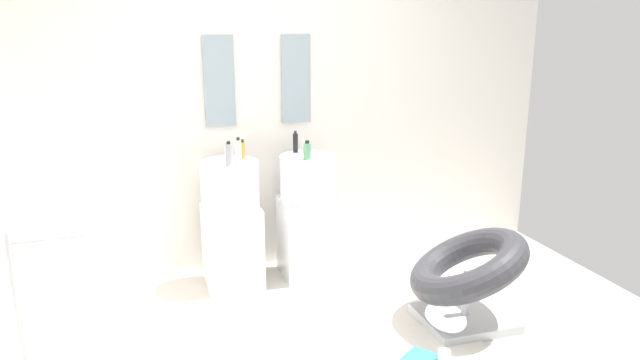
# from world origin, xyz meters

# --- Properties ---
(rear_partition) EXTENTS (4.80, 0.10, 2.60)m
(rear_partition) POSITION_xyz_m (0.00, 1.65, 1.30)
(rear_partition) COLOR silver
(rear_partition) RESTS_ON ground_plane
(pedestal_sink_left) EXTENTS (0.41, 0.41, 1.03)m
(pedestal_sink_left) POSITION_xyz_m (-0.29, 1.28, 0.47)
(pedestal_sink_left) COLOR white
(pedestal_sink_left) RESTS_ON ground_plane
(pedestal_sink_right) EXTENTS (0.41, 0.41, 1.03)m
(pedestal_sink_right) POSITION_xyz_m (0.29, 1.28, 0.47)
(pedestal_sink_right) COLOR white
(pedestal_sink_right) RESTS_ON ground_plane
(vanity_mirror_left) EXTENTS (0.22, 0.03, 0.66)m
(vanity_mirror_left) POSITION_xyz_m (-0.29, 1.58, 1.46)
(vanity_mirror_left) COLOR #8C9EA8
(vanity_mirror_right) EXTENTS (0.22, 0.03, 0.66)m
(vanity_mirror_right) POSITION_xyz_m (0.29, 1.58, 1.46)
(vanity_mirror_right) COLOR #8C9EA8
(lounge_chair) EXTENTS (1.03, 1.03, 0.65)m
(lounge_chair) POSITION_xyz_m (1.03, 0.24, 0.35)
(lounge_chair) COLOR #B7BABF
(lounge_chair) RESTS_ON ground_plane
(towel_rack) EXTENTS (0.37, 0.22, 0.95)m
(towel_rack) POSITION_xyz_m (-1.37, 0.10, 0.63)
(towel_rack) COLOR #B7BABF
(towel_rack) RESTS_ON ground_plane
(coffee_mug) EXTENTS (0.07, 0.07, 0.10)m
(coffee_mug) POSITION_xyz_m (0.65, -0.19, 0.06)
(coffee_mug) COLOR white
(coffee_mug) RESTS_ON area_rug
(soap_bottle_amber) EXTENTS (0.04, 0.04, 0.14)m
(soap_bottle_amber) POSITION_xyz_m (-0.18, 1.33, 1.00)
(soap_bottle_amber) COLOR #C68C38
(soap_bottle_amber) RESTS_ON pedestal_sink_left
(soap_bottle_green) EXTENTS (0.06, 0.06, 0.14)m
(soap_bottle_green) POSITION_xyz_m (0.26, 1.18, 0.99)
(soap_bottle_green) COLOR #59996B
(soap_bottle_green) RESTS_ON pedestal_sink_right
(soap_bottle_grey) EXTENTS (0.05, 0.05, 0.17)m
(soap_bottle_grey) POSITION_xyz_m (-0.31, 1.17, 1.01)
(soap_bottle_grey) COLOR #99999E
(soap_bottle_grey) RESTS_ON pedestal_sink_left
(soap_bottle_black) EXTENTS (0.04, 0.04, 0.16)m
(soap_bottle_black) POSITION_xyz_m (0.24, 1.42, 1.01)
(soap_bottle_black) COLOR black
(soap_bottle_black) RESTS_ON pedestal_sink_right
(soap_bottle_clear) EXTENTS (0.04, 0.04, 0.19)m
(soap_bottle_clear) POSITION_xyz_m (-0.24, 1.17, 1.02)
(soap_bottle_clear) COLOR silver
(soap_bottle_clear) RESTS_ON pedestal_sink_left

